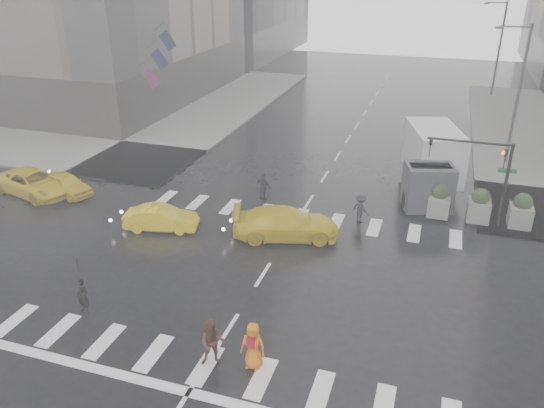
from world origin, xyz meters
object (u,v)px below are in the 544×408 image
(pedestrian_orange, at_px, (253,346))
(box_truck, at_px, (432,161))
(taxi_mid, at_px, (161,218))
(pedestrian_brown, at_px, (213,343))
(traffic_signal_pole, at_px, (487,167))
(taxi_front, at_px, (66,184))

(pedestrian_orange, relative_size, box_truck, 0.25)
(pedestrian_orange, distance_m, taxi_mid, 11.21)
(pedestrian_brown, bearing_deg, pedestrian_orange, -8.54)
(traffic_signal_pole, xyz_separation_m, pedestrian_brown, (-8.79, -13.82, -2.34))
(traffic_signal_pole, height_order, taxi_front, traffic_signal_pole)
(pedestrian_brown, xyz_separation_m, pedestrian_orange, (1.34, 0.29, 0.00))
(pedestrian_orange, bearing_deg, traffic_signal_pole, 60.72)
(pedestrian_orange, xyz_separation_m, box_truck, (4.79, 17.08, 1.07))
(pedestrian_orange, bearing_deg, pedestrian_brown, -168.43)
(pedestrian_brown, xyz_separation_m, box_truck, (6.13, 17.36, 1.07))
(pedestrian_brown, distance_m, taxi_mid, 10.54)
(traffic_signal_pole, xyz_separation_m, box_truck, (-2.66, 3.54, -1.27))
(pedestrian_brown, relative_size, taxi_mid, 0.47)
(traffic_signal_pole, bearing_deg, box_truck, 126.93)
(taxi_front, xyz_separation_m, box_truck, (20.10, 6.83, 1.33))
(taxi_front, bearing_deg, pedestrian_brown, -107.89)
(traffic_signal_pole, distance_m, pedestrian_brown, 16.55)
(traffic_signal_pole, distance_m, pedestrian_orange, 15.63)
(taxi_front, distance_m, taxi_mid, 7.79)
(pedestrian_brown, distance_m, pedestrian_orange, 1.37)
(taxi_front, bearing_deg, traffic_signal_pole, -62.65)
(pedestrian_orange, height_order, box_truck, box_truck)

